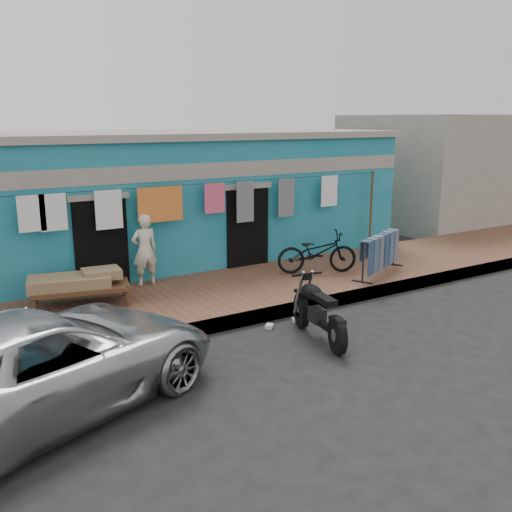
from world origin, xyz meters
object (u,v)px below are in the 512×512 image
(seated_person, at_px, (145,250))
(motorcycle, at_px, (319,310))
(car, at_px, (42,362))
(charpoy, at_px, (81,289))
(jeans_rack, at_px, (379,254))
(bicycle, at_px, (317,248))

(seated_person, distance_m, motorcycle, 4.22)
(car, relative_size, charpoy, 2.44)
(motorcycle, bearing_deg, car, -168.49)
(car, relative_size, jeans_rack, 2.58)
(car, distance_m, motorcycle, 4.51)
(charpoy, bearing_deg, bicycle, -5.31)
(bicycle, distance_m, charpoy, 5.23)
(bicycle, distance_m, jeans_rack, 1.41)
(seated_person, bearing_deg, motorcycle, 111.79)
(seated_person, height_order, motorcycle, seated_person)
(bicycle, bearing_deg, car, 137.95)
(seated_person, xyz_separation_m, motorcycle, (1.58, -3.88, -0.47))
(motorcycle, distance_m, charpoy, 4.49)
(car, bearing_deg, seated_person, -57.17)
(charpoy, xyz_separation_m, jeans_rack, (6.35, -1.29, 0.15))
(bicycle, relative_size, charpoy, 0.89)
(bicycle, bearing_deg, motorcycle, 167.08)
(jeans_rack, bearing_deg, car, -164.96)
(charpoy, bearing_deg, car, -112.46)
(motorcycle, bearing_deg, bicycle, 62.54)
(seated_person, bearing_deg, jeans_rack, 157.75)
(car, bearing_deg, motorcycle, -109.39)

